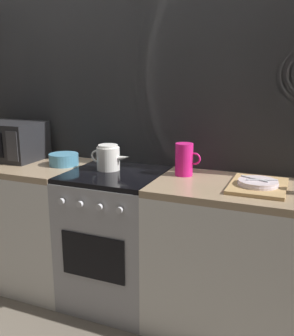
{
  "coord_description": "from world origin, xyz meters",
  "views": [
    {
      "loc": [
        1.09,
        -2.09,
        1.51
      ],
      "look_at": [
        0.22,
        0.0,
        0.95
      ],
      "focal_mm": 40.65,
      "sensor_mm": 36.0,
      "label": 1
    }
  ],
  "objects": [
    {
      "name": "ground_plane",
      "position": [
        0.0,
        0.0,
        0.0
      ],
      "size": [
        8.0,
        8.0,
        0.0
      ],
      "primitive_type": "plane",
      "color": "#6B6054"
    },
    {
      "name": "back_wall",
      "position": [
        0.0,
        0.32,
        1.2
      ],
      "size": [
        3.6,
        0.05,
        2.4
      ],
      "color": "gray",
      "rests_on": "ground_plane"
    },
    {
      "name": "counter_left",
      "position": [
        -0.9,
        0.0,
        0.45
      ],
      "size": [
        1.2,
        0.6,
        0.9
      ],
      "color": "silver",
      "rests_on": "ground_plane"
    },
    {
      "name": "stove_unit",
      "position": [
        -0.0,
        -0.0,
        0.45
      ],
      "size": [
        0.6,
        0.63,
        0.9
      ],
      "color": "#9E9EA3",
      "rests_on": "ground_plane"
    },
    {
      "name": "counter_right",
      "position": [
        0.9,
        0.0,
        0.45
      ],
      "size": [
        1.2,
        0.6,
        0.9
      ],
      "color": "silver",
      "rests_on": "ground_plane"
    },
    {
      "name": "microwave",
      "position": [
        -0.89,
        0.06,
        1.04
      ],
      "size": [
        0.46,
        0.35,
        0.27
      ],
      "color": "black",
      "rests_on": "counter_left"
    },
    {
      "name": "kettle",
      "position": [
        -0.07,
        0.05,
        0.98
      ],
      "size": [
        0.28,
        0.15,
        0.17
      ],
      "color": "white",
      "rests_on": "stove_unit"
    },
    {
      "name": "mixing_bowl",
      "position": [
        -0.41,
        0.04,
        0.94
      ],
      "size": [
        0.2,
        0.2,
        0.08
      ],
      "primitive_type": "cylinder",
      "color": "teal",
      "rests_on": "counter_left"
    },
    {
      "name": "pitcher",
      "position": [
        0.43,
        0.1,
        1.0
      ],
      "size": [
        0.16,
        0.11,
        0.2
      ],
      "color": "#E5197A",
      "rests_on": "counter_right"
    },
    {
      "name": "dish_pile",
      "position": [
        0.89,
        0.0,
        0.92
      ],
      "size": [
        0.3,
        0.4,
        0.06
      ],
      "color": "tan",
      "rests_on": "counter_right"
    }
  ]
}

